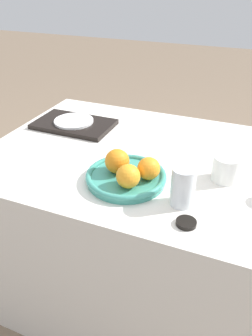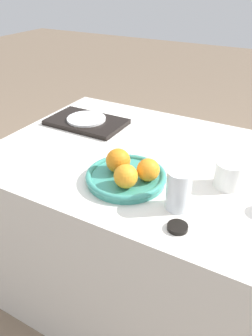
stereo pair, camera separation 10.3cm
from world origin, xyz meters
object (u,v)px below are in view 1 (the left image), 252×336
object	(u,v)px
side_plate	(74,121)
cup_3	(226,169)
fruit_platter	(126,177)
orange_0	(128,176)
serving_tray	(74,124)
orange_1	(117,161)
soy_dish	(186,223)
water_glass	(183,186)
orange_2	(149,168)

from	to	relation	value
side_plate	cup_3	world-z (taller)	cup_3
fruit_platter	cup_3	bearing A→B (deg)	24.17
orange_0	serving_tray	distance (m)	0.55
orange_0	orange_1	bearing A→B (deg)	134.84
side_plate	soy_dish	bearing A→B (deg)	-36.48
orange_1	soy_dish	size ratio (longest dim) A/B	1.42
serving_tray	water_glass	bearing A→B (deg)	-32.34
orange_2	side_plate	xyz separation A→B (m)	(-0.44, 0.30, -0.03)
fruit_platter	orange_1	distance (m)	0.06
orange_2	side_plate	size ratio (longest dim) A/B	0.43
serving_tray	cup_3	bearing A→B (deg)	-15.28
fruit_platter	orange_1	size ratio (longest dim) A/B	3.28
soy_dish	orange_2	bearing A→B (deg)	137.39
fruit_platter	serving_tray	size ratio (longest dim) A/B	0.78
side_plate	serving_tray	bearing A→B (deg)	90.00
fruit_platter	side_plate	bearing A→B (deg)	140.02
fruit_platter	water_glass	xyz separation A→B (m)	(0.19, -0.05, 0.04)
water_glass	soy_dish	world-z (taller)	water_glass
fruit_platter	cup_3	distance (m)	0.32
orange_2	serving_tray	distance (m)	0.54
orange_2	cup_3	distance (m)	0.25
water_glass	orange_2	bearing A→B (deg)	154.32
orange_1	serving_tray	world-z (taller)	orange_1
orange_0	serving_tray	size ratio (longest dim) A/B	0.22
orange_2	water_glass	xyz separation A→B (m)	(0.12, -0.06, 0.00)
water_glass	side_plate	bearing A→B (deg)	147.66
fruit_platter	soy_dish	size ratio (longest dim) A/B	4.67
cup_3	soy_dish	world-z (taller)	cup_3
fruit_platter	cup_3	xyz separation A→B (m)	(0.29, 0.13, 0.03)
orange_0	orange_1	xyz separation A→B (m)	(-0.06, 0.06, 0.00)
fruit_platter	soy_dish	xyz separation A→B (m)	(0.23, -0.13, -0.01)
water_glass	cup_3	bearing A→B (deg)	61.04
orange_1	orange_0	bearing A→B (deg)	-45.16
water_glass	cup_3	distance (m)	0.20
fruit_platter	orange_2	distance (m)	0.08
fruit_platter	orange_1	xyz separation A→B (m)	(-0.04, 0.01, 0.05)
orange_2	orange_1	bearing A→B (deg)	-178.97
fruit_platter	cup_3	world-z (taller)	cup_3
fruit_platter	soy_dish	world-z (taller)	fruit_platter
serving_tray	cup_3	distance (m)	0.69
water_glass	serving_tray	xyz separation A→B (m)	(-0.57, 0.36, -0.05)
side_plate	cup_3	bearing A→B (deg)	-15.28
orange_2	fruit_platter	bearing A→B (deg)	-169.81
fruit_platter	orange_2	world-z (taller)	orange_2
fruit_platter	side_plate	world-z (taller)	fruit_platter
orange_0	cup_3	distance (m)	0.32
orange_0	orange_2	world-z (taller)	orange_0
orange_1	soy_dish	world-z (taller)	orange_1
fruit_platter	water_glass	bearing A→B (deg)	-13.42
cup_3	side_plate	bearing A→B (deg)	164.72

